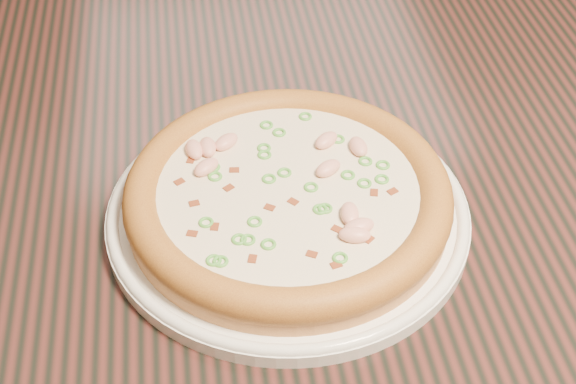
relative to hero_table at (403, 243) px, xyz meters
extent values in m
plane|color=black|center=(0.19, 0.86, -0.65)|extent=(9.00, 9.00, 0.00)
cube|color=black|center=(0.00, 0.00, 0.08)|extent=(1.20, 0.80, 0.04)
cylinder|color=white|center=(-0.12, -0.05, 0.10)|extent=(0.29, 0.29, 0.01)
torus|color=white|center=(-0.12, -0.05, 0.11)|extent=(0.29, 0.29, 0.01)
cylinder|color=tan|center=(-0.12, -0.05, 0.12)|extent=(0.26, 0.26, 0.02)
torus|color=#B77B2B|center=(-0.12, -0.05, 0.13)|extent=(0.26, 0.26, 0.03)
cylinder|color=#F4E2C4|center=(-0.12, -0.05, 0.13)|extent=(0.21, 0.21, 0.00)
ellipsoid|color=#F2B29E|center=(-0.18, -0.02, 0.14)|extent=(0.03, 0.03, 0.01)
ellipsoid|color=#F2B29E|center=(-0.08, -0.11, 0.14)|extent=(0.03, 0.02, 0.01)
ellipsoid|color=#F2B29E|center=(-0.09, -0.04, 0.14)|extent=(0.03, 0.02, 0.01)
ellipsoid|color=#F2B29E|center=(-0.08, -0.09, 0.14)|extent=(0.02, 0.03, 0.01)
ellipsoid|color=#F2B29E|center=(-0.16, 0.01, 0.14)|extent=(0.03, 0.03, 0.01)
ellipsoid|color=#F2B29E|center=(-0.19, 0.00, 0.14)|extent=(0.02, 0.03, 0.01)
ellipsoid|color=#F2B29E|center=(-0.18, 0.01, 0.14)|extent=(0.01, 0.02, 0.01)
ellipsoid|color=#F2B29E|center=(-0.06, -0.01, 0.14)|extent=(0.02, 0.03, 0.01)
ellipsoid|color=#F2B29E|center=(-0.07, -0.10, 0.14)|extent=(0.03, 0.02, 0.01)
ellipsoid|color=#F2B29E|center=(-0.08, 0.00, 0.14)|extent=(0.03, 0.03, 0.01)
cube|color=maroon|center=(-0.19, -0.06, 0.13)|extent=(0.01, 0.01, 0.00)
cube|color=maroon|center=(-0.05, -0.07, 0.13)|extent=(0.01, 0.01, 0.00)
cube|color=maroon|center=(-0.12, -0.07, 0.13)|extent=(0.01, 0.01, 0.00)
cube|color=maroon|center=(-0.18, -0.09, 0.13)|extent=(0.01, 0.01, 0.00)
cube|color=maroon|center=(-0.07, -0.10, 0.13)|extent=(0.01, 0.01, 0.00)
cube|color=maroon|center=(-0.10, -0.14, 0.13)|extent=(0.01, 0.01, 0.00)
cube|color=maroon|center=(-0.04, -0.07, 0.13)|extent=(0.01, 0.01, 0.00)
cube|color=maroon|center=(-0.16, -0.12, 0.13)|extent=(0.01, 0.01, 0.00)
cube|color=maroon|center=(-0.07, -0.12, 0.13)|extent=(0.01, 0.01, 0.00)
cube|color=maroon|center=(-0.17, -0.04, 0.13)|extent=(0.01, 0.01, 0.00)
cube|color=maroon|center=(-0.21, -0.03, 0.13)|extent=(0.01, 0.01, 0.00)
cube|color=maroon|center=(-0.14, -0.07, 0.13)|extent=(0.01, 0.01, 0.00)
cube|color=maroon|center=(-0.11, -0.12, 0.13)|extent=(0.01, 0.01, 0.00)
cube|color=maroon|center=(-0.20, -0.09, 0.13)|extent=(0.01, 0.01, 0.00)
cube|color=maroon|center=(-0.19, -0.01, 0.13)|extent=(0.01, 0.01, 0.00)
cube|color=maroon|center=(-0.16, -0.02, 0.13)|extent=(0.01, 0.01, 0.00)
cube|color=maroon|center=(-0.09, -0.10, 0.13)|extent=(0.01, 0.01, 0.00)
torus|color=green|center=(-0.13, 0.03, 0.13)|extent=(0.02, 0.02, 0.00)
torus|color=green|center=(-0.06, -0.05, 0.13)|extent=(0.02, 0.02, 0.00)
torus|color=green|center=(-0.10, -0.08, 0.13)|extent=(0.01, 0.01, 0.00)
torus|color=green|center=(-0.13, -0.04, 0.13)|extent=(0.01, 0.01, 0.00)
torus|color=green|center=(-0.04, -0.03, 0.13)|extent=(0.01, 0.01, 0.00)
torus|color=green|center=(-0.19, -0.08, 0.13)|extent=(0.01, 0.01, 0.00)
torus|color=green|center=(-0.09, 0.04, 0.13)|extent=(0.02, 0.02, 0.00)
torus|color=green|center=(-0.18, -0.12, 0.13)|extent=(0.02, 0.02, 0.00)
torus|color=green|center=(-0.10, -0.08, 0.13)|extent=(0.01, 0.01, 0.00)
torus|color=green|center=(-0.10, -0.05, 0.13)|extent=(0.01, 0.01, 0.00)
torus|color=green|center=(-0.15, -0.09, 0.13)|extent=(0.01, 0.01, 0.00)
torus|color=green|center=(-0.13, 0.00, 0.13)|extent=(0.02, 0.02, 0.00)
torus|color=green|center=(-0.12, -0.03, 0.13)|extent=(0.02, 0.02, 0.00)
torus|color=green|center=(-0.18, -0.02, 0.13)|extent=(0.02, 0.02, 0.00)
torus|color=green|center=(-0.14, -0.11, 0.13)|extent=(0.02, 0.02, 0.00)
torus|color=green|center=(-0.09, -0.13, 0.13)|extent=(0.01, 0.01, 0.00)
torus|color=green|center=(-0.07, 0.00, 0.13)|extent=(0.02, 0.02, 0.00)
torus|color=green|center=(-0.07, -0.04, 0.13)|extent=(0.02, 0.02, 0.00)
torus|color=green|center=(-0.13, -0.01, 0.13)|extent=(0.01, 0.01, 0.00)
torus|color=green|center=(-0.18, -0.03, 0.13)|extent=(0.01, 0.01, 0.00)
torus|color=green|center=(-0.18, -0.12, 0.13)|extent=(0.02, 0.02, 0.00)
torus|color=green|center=(-0.16, -0.10, 0.13)|extent=(0.02, 0.02, 0.00)
torus|color=green|center=(-0.04, -0.05, 0.13)|extent=(0.02, 0.02, 0.00)
torus|color=green|center=(-0.12, 0.02, 0.13)|extent=(0.01, 0.01, 0.00)
torus|color=green|center=(-0.05, -0.03, 0.13)|extent=(0.02, 0.02, 0.00)
torus|color=green|center=(-0.16, -0.10, 0.13)|extent=(0.02, 0.02, 0.00)
camera|label=1|loc=(-0.19, -0.52, 0.56)|focal=50.00mm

